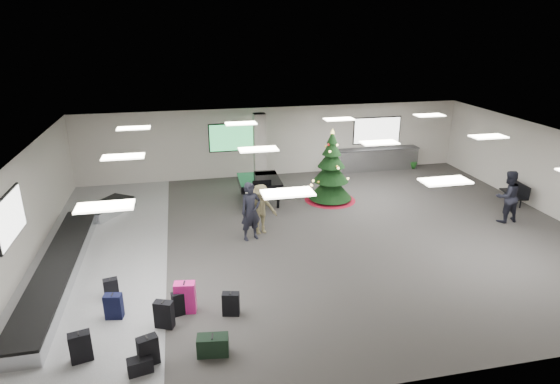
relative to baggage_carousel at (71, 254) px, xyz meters
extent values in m
plane|color=#3B3835|center=(7.84, 0.08, -0.21)|extent=(18.00, 18.00, 0.00)
cube|color=beige|center=(7.84, 7.08, 1.39)|extent=(18.00, 0.02, 3.20)
cube|color=beige|center=(7.84, -6.92, 1.39)|extent=(18.00, 0.02, 3.20)
cube|color=beige|center=(-1.16, 0.08, 1.39)|extent=(0.02, 14.00, 3.20)
cube|color=beige|center=(16.84, 0.08, 1.39)|extent=(0.02, 14.00, 3.20)
cube|color=silver|center=(7.84, 0.08, 2.99)|extent=(18.00, 14.00, 0.02)
cube|color=gray|center=(0.84, 0.08, -0.21)|extent=(4.00, 14.00, 0.01)
cube|color=#A39D95|center=(6.84, 5.68, 1.39)|extent=(0.50, 0.50, 3.20)
cube|color=green|center=(5.84, 7.03, 1.69)|extent=(2.20, 0.08, 1.30)
cube|color=white|center=(12.84, 7.03, 1.69)|extent=(2.40, 0.08, 1.30)
cube|color=white|center=(-1.11, -0.92, 1.69)|extent=(0.08, 2.10, 1.30)
cube|color=white|center=(1.84, -3.92, 2.93)|extent=(1.20, 0.60, 0.04)
cube|color=white|center=(1.84, 0.08, 2.93)|extent=(1.20, 0.60, 0.04)
cube|color=white|center=(1.84, 4.08, 2.93)|extent=(1.20, 0.60, 0.04)
cube|color=white|center=(5.84, -3.92, 2.93)|extent=(1.20, 0.60, 0.04)
cube|color=white|center=(5.84, 0.08, 2.93)|extent=(1.20, 0.60, 0.04)
cube|color=white|center=(5.84, 4.08, 2.93)|extent=(1.20, 0.60, 0.04)
cube|color=white|center=(9.84, -3.92, 2.93)|extent=(1.20, 0.60, 0.04)
cube|color=white|center=(9.84, 0.08, 2.93)|extent=(1.20, 0.60, 0.04)
cube|color=white|center=(9.84, 4.08, 2.93)|extent=(1.20, 0.60, 0.04)
cube|color=white|center=(13.84, 0.08, 2.93)|extent=(1.20, 0.60, 0.04)
cube|color=white|center=(13.84, 4.08, 2.93)|extent=(1.20, 0.60, 0.04)
cube|color=silver|center=(-0.16, -0.92, -0.02)|extent=(1.00, 8.00, 0.38)
cube|color=black|center=(-0.16, -0.92, 0.19)|extent=(0.95, 7.90, 0.05)
cube|color=silver|center=(0.64, 3.68, -0.02)|extent=(1.97, 2.21, 0.38)
cube|color=black|center=(0.64, 3.68, 0.19)|extent=(1.87, 2.10, 0.05)
cube|color=silver|center=(12.84, 6.73, 0.31)|extent=(4.00, 0.60, 1.05)
cube|color=#302F32|center=(12.84, 6.73, 0.85)|extent=(4.05, 0.65, 0.04)
cube|color=black|center=(2.53, -5.25, 0.12)|extent=(0.48, 0.37, 0.66)
cube|color=black|center=(2.53, -5.25, 0.46)|extent=(0.07, 0.14, 0.02)
cube|color=black|center=(2.84, -4.00, 0.13)|extent=(0.49, 0.38, 0.68)
cube|color=black|center=(2.84, -4.00, 0.48)|extent=(0.08, 0.14, 0.02)
cube|color=#DD1C7F|center=(3.35, -3.47, 0.19)|extent=(0.55, 0.36, 0.81)
cube|color=black|center=(3.35, -3.47, 0.61)|extent=(0.06, 0.18, 0.02)
cube|color=black|center=(3.22, -3.53, 0.09)|extent=(0.45, 0.32, 0.60)
cube|color=black|center=(3.22, -3.53, 0.40)|extent=(0.07, 0.14, 0.02)
cube|color=black|center=(1.63, -3.37, 0.11)|extent=(0.45, 0.31, 0.64)
cube|color=black|center=(1.63, -3.37, 0.44)|extent=(0.05, 0.15, 0.02)
cube|color=black|center=(1.12, -4.83, 0.12)|extent=(0.50, 0.34, 0.68)
cube|color=black|center=(1.12, -4.83, 0.47)|extent=(0.06, 0.15, 0.02)
cube|color=black|center=(3.88, -5.23, 0.01)|extent=(0.72, 0.43, 0.45)
cube|color=black|center=(3.88, -5.23, 0.25)|extent=(0.06, 0.21, 0.02)
cube|color=black|center=(4.44, -3.84, 0.09)|extent=(0.46, 0.31, 0.60)
cube|color=black|center=(4.44, -3.84, 0.40)|extent=(0.06, 0.14, 0.02)
cube|color=black|center=(1.45, -2.41, 0.06)|extent=(0.40, 0.28, 0.54)
cube|color=black|center=(1.45, -2.41, 0.34)|extent=(0.05, 0.13, 0.02)
cube|color=black|center=(2.36, -5.47, -0.05)|extent=(0.55, 0.38, 0.33)
cube|color=black|center=(2.36, -5.47, 0.13)|extent=(0.06, 0.17, 0.02)
cone|color=maroon|center=(9.30, 3.25, -0.15)|extent=(2.08, 2.08, 0.13)
cylinder|color=#3F2819|center=(9.30, 3.25, 0.06)|extent=(0.13, 0.13, 0.55)
cone|color=black|center=(9.30, 3.25, 0.39)|extent=(1.75, 1.75, 0.98)
cone|color=black|center=(9.30, 3.25, 1.04)|extent=(1.42, 1.42, 0.87)
cone|color=black|center=(9.30, 3.25, 1.59)|extent=(1.09, 1.09, 0.76)
cone|color=black|center=(9.30, 3.25, 2.03)|extent=(0.76, 0.76, 0.66)
cone|color=black|center=(9.30, 3.25, 2.41)|extent=(0.44, 0.44, 0.49)
cone|color=#FFE566|center=(9.30, 3.25, 2.65)|extent=(0.17, 0.17, 0.20)
cube|color=black|center=(6.44, 3.59, 0.64)|extent=(1.67, 1.88, 0.29)
cube|color=black|center=(6.41, 2.60, 0.56)|extent=(1.52, 0.36, 0.10)
cube|color=white|center=(6.41, 2.57, 0.62)|extent=(1.36, 0.19, 0.02)
cube|color=black|center=(6.42, 2.86, 0.85)|extent=(0.73, 0.05, 0.23)
cylinder|color=black|center=(5.79, 2.88, 0.14)|extent=(0.10, 0.10, 0.71)
cylinder|color=black|center=(7.05, 2.84, 0.14)|extent=(0.10, 0.10, 0.71)
cylinder|color=black|center=(6.47, 4.32, 0.14)|extent=(0.10, 0.10, 0.71)
cube|color=black|center=(16.34, 1.37, 0.17)|extent=(0.60, 1.40, 0.05)
cylinder|color=black|center=(16.34, 0.83, -0.03)|extent=(0.05, 0.05, 0.36)
cylinder|color=black|center=(16.34, 1.91, -0.03)|extent=(0.05, 0.05, 0.36)
cube|color=black|center=(16.55, 1.37, 0.42)|extent=(0.19, 1.35, 0.45)
imported|color=black|center=(5.60, 0.32, 0.78)|extent=(0.84, 0.68, 1.98)
imported|color=olive|center=(6.00, 0.73, 0.66)|extent=(1.23, 0.84, 1.74)
imported|color=black|center=(14.81, -0.17, 0.75)|extent=(0.98, 0.78, 1.92)
imported|color=#133812|center=(10.08, 6.33, 0.24)|extent=(0.63, 0.64, 0.90)
imported|color=#133812|center=(14.65, 6.58, 0.23)|extent=(0.69, 0.69, 0.88)
camera|label=1|loc=(3.53, -13.74, 6.62)|focal=30.00mm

